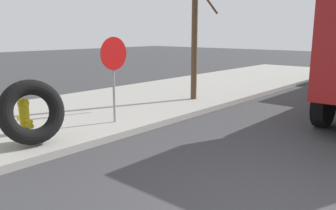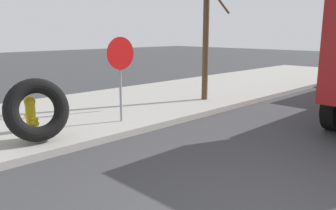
% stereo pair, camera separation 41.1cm
% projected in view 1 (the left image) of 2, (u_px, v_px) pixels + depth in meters
% --- Properties ---
extents(sidewalk_curb, '(36.00, 5.00, 0.15)m').
position_uv_depth(sidewalk_curb, '(28.00, 123.00, 8.35)').
color(sidewalk_curb, '#99968E').
rests_on(sidewalk_curb, ground).
extents(fire_hydrant, '(0.22, 0.50, 0.87)m').
position_uv_depth(fire_hydrant, '(25.00, 118.00, 6.64)').
color(fire_hydrant, yellow).
rests_on(fire_hydrant, sidewalk_curb).
extents(loose_tire, '(1.33, 0.81, 1.27)m').
position_uv_depth(loose_tire, '(32.00, 112.00, 6.42)').
color(loose_tire, black).
rests_on(loose_tire, sidewalk_curb).
extents(stop_sign, '(0.76, 0.08, 2.01)m').
position_uv_depth(stop_sign, '(114.00, 64.00, 7.90)').
color(stop_sign, gray).
rests_on(stop_sign, sidewalk_curb).
extents(bare_tree, '(1.09, 1.23, 4.76)m').
position_uv_depth(bare_tree, '(194.00, 21.00, 10.54)').
color(bare_tree, '#4C3823').
rests_on(bare_tree, sidewalk_curb).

